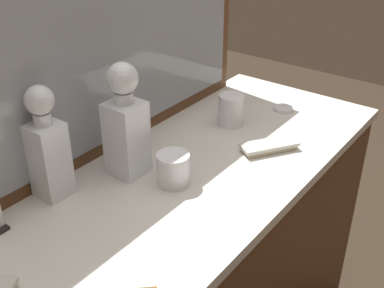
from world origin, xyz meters
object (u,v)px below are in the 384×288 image
at_px(porcelain_dish, 283,109).
at_px(silver_brush_rear, 269,147).
at_px(crystal_decanter_center, 48,153).
at_px(crystal_decanter_rear, 126,130).
at_px(crystal_tumbler_rear, 175,171).
at_px(crystal_tumbler_left, 231,111).

bearing_deg(porcelain_dish, silver_brush_rear, -160.77).
relative_size(crystal_decanter_center, crystal_decanter_rear, 0.94).
bearing_deg(crystal_tumbler_rear, silver_brush_rear, -20.43).
distance_m(crystal_decanter_center, silver_brush_rear, 0.62).
relative_size(crystal_decanter_center, crystal_tumbler_rear, 3.38).
bearing_deg(crystal_decanter_rear, crystal_tumbler_left, -9.30).
xyz_separation_m(crystal_tumbler_left, porcelain_dish, (0.19, -0.09, -0.04)).
bearing_deg(crystal_tumbler_rear, crystal_decanter_rear, 101.42).
relative_size(crystal_tumbler_left, silver_brush_rear, 0.58).
relative_size(crystal_tumbler_left, porcelain_dish, 1.60).
height_order(crystal_decanter_center, silver_brush_rear, crystal_decanter_center).
bearing_deg(crystal_decanter_rear, crystal_decanter_center, 157.28).
distance_m(crystal_tumbler_left, silver_brush_rear, 0.20).
xyz_separation_m(crystal_decanter_center, porcelain_dish, (0.78, -0.23, -0.11)).
bearing_deg(crystal_decanter_center, crystal_tumbler_rear, -44.88).
distance_m(crystal_decanter_rear, crystal_tumbler_left, 0.41).
height_order(crystal_tumbler_left, porcelain_dish, crystal_tumbler_left).
height_order(crystal_decanter_center, porcelain_dish, crystal_decanter_center).
distance_m(crystal_decanter_center, crystal_tumbler_left, 0.61).
height_order(crystal_decanter_center, crystal_decanter_rear, crystal_decanter_rear).
relative_size(crystal_tumbler_rear, crystal_tumbler_left, 0.85).
relative_size(silver_brush_rear, porcelain_dish, 2.75).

